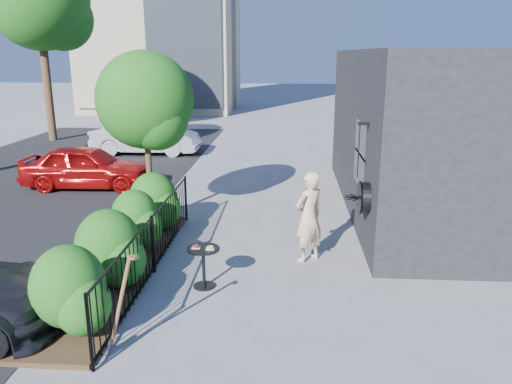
# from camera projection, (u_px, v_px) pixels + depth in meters

# --- Properties ---
(ground) EXTENTS (120.00, 120.00, 0.00)m
(ground) POSITION_uv_depth(u_px,v_px,m) (235.00, 274.00, 9.15)
(ground) COLOR gray
(ground) RESTS_ON ground
(shop_building) EXTENTS (6.22, 9.00, 4.00)m
(shop_building) POSITION_uv_depth(u_px,v_px,m) (469.00, 132.00, 12.59)
(shop_building) COLOR black
(shop_building) RESTS_ON ground
(fence) EXTENTS (0.05, 6.05, 1.10)m
(fence) POSITION_uv_depth(u_px,v_px,m) (153.00, 244.00, 9.10)
(fence) COLOR black
(fence) RESTS_ON ground
(planting_bed) EXTENTS (1.30, 6.00, 0.08)m
(planting_bed) POSITION_uv_depth(u_px,v_px,m) (117.00, 269.00, 9.28)
(planting_bed) COLOR #382616
(planting_bed) RESTS_ON ground
(shrubs) EXTENTS (1.10, 5.60, 1.24)m
(shrubs) POSITION_uv_depth(u_px,v_px,m) (122.00, 234.00, 9.19)
(shrubs) COLOR #175212
(shrubs) RESTS_ON ground
(patio_tree) EXTENTS (2.20, 2.20, 3.94)m
(patio_tree) POSITION_uv_depth(u_px,v_px,m) (148.00, 106.00, 11.20)
(patio_tree) COLOR #3F2B19
(patio_tree) RESTS_ON ground
(street_tree_far) EXTENTS (4.40, 4.40, 8.28)m
(street_tree_far) POSITION_uv_depth(u_px,v_px,m) (40.00, 5.00, 21.60)
(street_tree_far) COLOR #3F2B19
(street_tree_far) RESTS_ON ground
(cafe_table) EXTENTS (0.57, 0.57, 0.77)m
(cafe_table) POSITION_uv_depth(u_px,v_px,m) (204.00, 260.00, 8.54)
(cafe_table) COLOR black
(cafe_table) RESTS_ON ground
(woman) EXTENTS (0.77, 0.75, 1.79)m
(woman) POSITION_uv_depth(u_px,v_px,m) (309.00, 217.00, 9.55)
(woman) COLOR #D6AC8B
(woman) RESTS_ON ground
(shovel) EXTENTS (0.50, 0.19, 1.47)m
(shovel) POSITION_uv_depth(u_px,v_px,m) (119.00, 311.00, 6.56)
(shovel) COLOR brown
(shovel) RESTS_ON ground
(car_red) EXTENTS (3.86, 1.67, 1.30)m
(car_red) POSITION_uv_depth(u_px,v_px,m) (87.00, 167.00, 14.89)
(car_red) COLOR #A50D0E
(car_red) RESTS_ON ground
(car_silver) EXTENTS (4.24, 1.51, 1.39)m
(car_silver) POSITION_uv_depth(u_px,v_px,m) (146.00, 137.00, 19.92)
(car_silver) COLOR #B8B8BD
(car_silver) RESTS_ON ground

